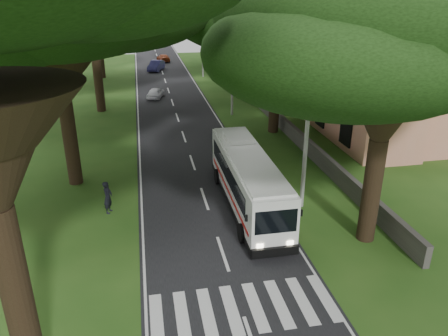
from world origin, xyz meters
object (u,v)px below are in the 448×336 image
Objects in this scene: church at (373,69)px; pole_far at (202,46)px; pole_near at (306,139)px; distant_car_a at (156,93)px; pedestrian at (108,197)px; distant_car_b at (156,66)px; coach_bus at (248,179)px; distant_car_c at (163,58)px; pole_mid at (232,73)px.

pole_far is at bearing 116.82° from church.
church is 19.88m from pole_near.
church is 23.79m from distant_car_a.
church is 12.48× the size of pedestrian.
pedestrian is at bearing -77.22° from distant_car_b.
coach_bus is at bearing -76.55° from pedestrian.
distant_car_a reaches higher than distant_car_c.
pedestrian is (-4.84, -44.43, 0.19)m from distant_car_b.
distant_car_c is (-17.06, 38.60, -4.28)m from church.
distant_car_b is (-6.30, 5.82, -3.41)m from pole_far.
church reaches higher than pole_mid.
pedestrian is (-6.44, -52.76, 0.33)m from distant_car_c.
coach_bus is at bearing 82.50° from distant_car_c.
pole_far is 39.59m from coach_bus.
distant_car_a is at bearing 104.21° from pole_near.
pole_mid is at bearing 90.00° from pole_near.
pole_near reaches higher than coach_bus.
coach_bus reaches higher than distant_car_b.
pole_mid is (0.00, 20.00, 0.00)m from pole_near.
distant_car_a is 0.86× the size of distant_car_c.
distant_car_a is (-7.19, -11.60, -3.54)m from pole_far.
pole_near is 1.00× the size of pole_far.
pole_far is 14.10m from distant_car_a.
distant_car_c is (2.49, 25.75, -0.01)m from distant_car_a.
church is at bearing -63.18° from pole_far.
coach_bus is (-3.16, -39.39, -2.42)m from pole_far.
pole_mid is 34.65m from distant_car_c.
pole_far is at bearing -23.72° from distant_car_b.
coach_bus is 2.46× the size of distant_car_b.
pole_mid is 0.72× the size of coach_bus.
pole_mid reaches higher than coach_bus.
church reaches higher than distant_car_b.
pole_far is 0.72× the size of coach_bus.
church is at bearing 165.03° from distant_car_a.
coach_bus is at bearing -94.59° from pole_far.
distant_car_c is (-1.54, 53.53, -1.13)m from coach_bus.
distant_car_a is at bearing 75.34° from distant_car_c.
distant_car_a is at bearing 98.40° from coach_bus.
pole_far is (0.00, 40.00, 0.00)m from pole_near.
pole_near is 54.46m from distant_car_c.
distant_car_a is at bearing -73.92° from distant_car_b.
distant_car_b is at bearing -74.59° from distant_car_a.
pole_far is 40.32m from pedestrian.
pole_mid is 2.25× the size of distant_car_a.
church is 13.16m from pole_mid.
pole_far is 4.16× the size of pedestrian.
pole_far reaches higher than distant_car_a.
pole_far is 1.77× the size of distant_car_b.
coach_bus is 8.06m from pedestrian.
pole_near reaches higher than distant_car_c.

